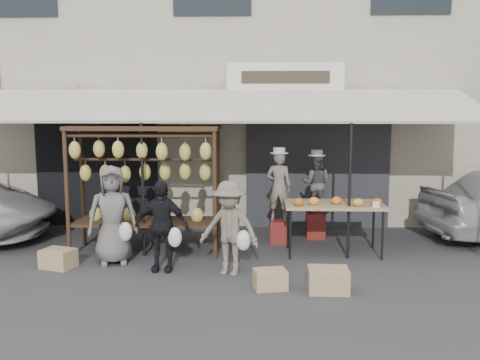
# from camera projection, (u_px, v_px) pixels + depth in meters

# --- Properties ---
(ground_plane) EXTENTS (90.00, 90.00, 0.00)m
(ground_plane) POSITION_uv_depth(u_px,v_px,m) (194.00, 278.00, 8.08)
(ground_plane) COLOR #2D2D30
(shophouse) EXTENTS (24.00, 6.15, 7.30)m
(shophouse) POSITION_uv_depth(u_px,v_px,m) (223.00, 64.00, 13.99)
(shophouse) COLOR #AFA88B
(shophouse) RESTS_ON ground_plane
(awning) EXTENTS (10.00, 2.35, 2.92)m
(awning) POSITION_uv_depth(u_px,v_px,m) (208.00, 106.00, 9.97)
(awning) COLOR silver
(awning) RESTS_ON ground_plane
(banana_rack) EXTENTS (2.60, 0.90, 2.24)m
(banana_rack) POSITION_uv_depth(u_px,v_px,m) (144.00, 165.00, 9.23)
(banana_rack) COLOR #372316
(banana_rack) RESTS_ON ground_plane
(produce_table) EXTENTS (1.70, 0.90, 1.04)m
(produce_table) POSITION_uv_depth(u_px,v_px,m) (334.00, 206.00, 9.23)
(produce_table) COLOR tan
(produce_table) RESTS_ON ground_plane
(vendor_left) EXTENTS (0.53, 0.40, 1.31)m
(vendor_left) POSITION_uv_depth(u_px,v_px,m) (279.00, 186.00, 9.96)
(vendor_left) COLOR slate
(vendor_left) RESTS_ON stool_left
(vendor_right) EXTENTS (0.65, 0.56, 1.16)m
(vendor_right) POSITION_uv_depth(u_px,v_px,m) (316.00, 183.00, 10.34)
(vendor_right) COLOR #51504E
(vendor_right) RESTS_ON stool_right
(customer_left) EXTENTS (0.91, 0.72, 1.63)m
(customer_left) POSITION_uv_depth(u_px,v_px,m) (112.00, 215.00, 8.71)
(customer_left) COLOR #605D5A
(customer_left) RESTS_ON ground_plane
(customer_mid) EXTENTS (0.85, 0.38, 1.44)m
(customer_mid) POSITION_uv_depth(u_px,v_px,m) (161.00, 226.00, 8.35)
(customer_mid) COLOR black
(customer_mid) RESTS_ON ground_plane
(customer_right) EXTENTS (1.05, 0.78, 1.45)m
(customer_right) POSITION_uv_depth(u_px,v_px,m) (229.00, 228.00, 8.16)
(customer_right) COLOR #6F6054
(customer_right) RESTS_ON ground_plane
(stool_left) EXTENTS (0.36, 0.36, 0.43)m
(stool_left) POSITION_uv_depth(u_px,v_px,m) (278.00, 232.00, 10.09)
(stool_left) COLOR maroon
(stool_left) RESTS_ON ground_plane
(stool_right) EXTENTS (0.45, 0.45, 0.50)m
(stool_right) POSITION_uv_depth(u_px,v_px,m) (315.00, 225.00, 10.46)
(stool_right) COLOR maroon
(stool_right) RESTS_ON ground_plane
(crate_near_a) EXTENTS (0.51, 0.43, 0.27)m
(crate_near_a) POSITION_uv_depth(u_px,v_px,m) (270.00, 279.00, 7.59)
(crate_near_a) COLOR tan
(crate_near_a) RESTS_ON ground_plane
(crate_near_b) EXTENTS (0.56, 0.43, 0.33)m
(crate_near_b) POSITION_uv_depth(u_px,v_px,m) (328.00, 280.00, 7.46)
(crate_near_b) COLOR tan
(crate_near_b) RESTS_ON ground_plane
(crate_far) EXTENTS (0.59, 0.51, 0.30)m
(crate_far) POSITION_uv_depth(u_px,v_px,m) (58.00, 259.00, 8.56)
(crate_far) COLOR tan
(crate_far) RESTS_ON ground_plane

